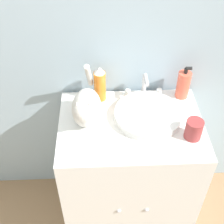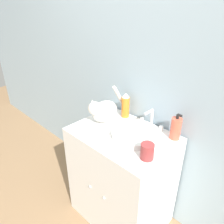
{
  "view_description": "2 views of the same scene",
  "coord_description": "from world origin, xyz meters",
  "px_view_note": "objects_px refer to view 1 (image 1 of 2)",
  "views": [
    {
      "loc": [
        -0.15,
        -0.86,
        1.99
      ],
      "look_at": [
        -0.1,
        0.25,
        0.96
      ],
      "focal_mm": 50.0,
      "sensor_mm": 36.0,
      "label": 1
    },
    {
      "loc": [
        0.87,
        -0.74,
        1.73
      ],
      "look_at": [
        -0.11,
        0.27,
        0.99
      ],
      "focal_mm": 35.0,
      "sensor_mm": 36.0,
      "label": 2
    }
  ],
  "objects_px": {
    "cat": "(86,107)",
    "spray_bottle": "(100,84)",
    "soap_bottle": "(183,84)",
    "cup": "(194,129)"
  },
  "relations": [
    {
      "from": "cat",
      "to": "spray_bottle",
      "type": "relative_size",
      "value": 1.72
    },
    {
      "from": "cat",
      "to": "soap_bottle",
      "type": "height_order",
      "value": "cat"
    },
    {
      "from": "cat",
      "to": "cup",
      "type": "relative_size",
      "value": 3.51
    },
    {
      "from": "soap_bottle",
      "to": "spray_bottle",
      "type": "height_order",
      "value": "spray_bottle"
    },
    {
      "from": "spray_bottle",
      "to": "cat",
      "type": "bearing_deg",
      "value": -111.5
    },
    {
      "from": "cat",
      "to": "spray_bottle",
      "type": "height_order",
      "value": "cat"
    },
    {
      "from": "cat",
      "to": "soap_bottle",
      "type": "relative_size",
      "value": 1.84
    },
    {
      "from": "soap_bottle",
      "to": "cup",
      "type": "relative_size",
      "value": 1.91
    },
    {
      "from": "soap_bottle",
      "to": "spray_bottle",
      "type": "bearing_deg",
      "value": -179.77
    },
    {
      "from": "soap_bottle",
      "to": "cup",
      "type": "xyz_separation_m",
      "value": [
        -0.01,
        -0.31,
        -0.03
      ]
    }
  ]
}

